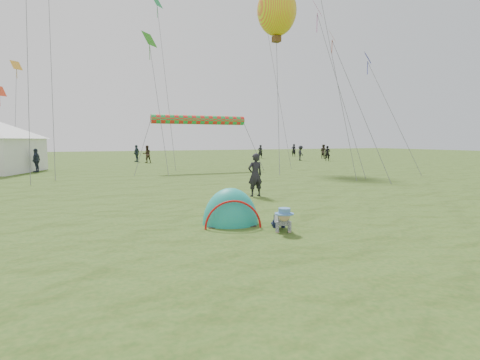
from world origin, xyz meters
name	(u,v)px	position (x,y,z in m)	size (l,w,h in m)	color
ground	(331,233)	(0.00, 0.00, 0.00)	(140.00, 140.00, 0.00)	#2A5018
crawling_toddler	(282,218)	(-0.99, 0.62, 0.31)	(0.57, 0.81, 0.62)	black
popup_tent	(231,224)	(-1.82, 1.87, 0.00)	(1.47, 1.21, 1.90)	teal
standing_adult	(255,175)	(0.90, 5.91, 0.84)	(0.61, 0.40, 1.68)	black
crowd_person_0	(327,153)	(18.73, 24.84, 0.79)	(0.58, 0.38, 1.58)	black
crowd_person_1	(147,154)	(0.99, 29.54, 0.83)	(0.81, 0.63, 1.66)	#372920
crowd_person_2	(137,153)	(0.34, 31.54, 0.85)	(0.99, 0.41, 1.69)	#293943
crowd_person_4	(19,153)	(-10.55, 37.28, 0.83)	(0.81, 0.53, 1.66)	#40352D
crowd_person_5	(10,155)	(-10.51, 30.49, 0.86)	(1.60, 0.51, 1.73)	black
crowd_person_6	(294,150)	(21.33, 35.50, 0.83)	(0.61, 0.40, 1.66)	black
crowd_person_8	(36,160)	(-7.82, 21.73, 0.81)	(0.95, 0.39, 1.61)	#283140
crowd_person_9	(301,153)	(16.57, 26.59, 0.80)	(1.03, 0.59, 1.60)	#222329
crowd_person_12	(260,152)	(14.97, 32.84, 0.80)	(0.59, 0.38, 1.60)	black
crowd_person_13	(323,151)	(21.40, 29.14, 0.83)	(0.81, 0.63, 1.67)	#352D25
balloon_kite	(277,14)	(8.81, 18.29, 11.56)	(2.94, 2.94, 4.12)	#CBF00A
rainbow_tube_kite	(199,120)	(2.74, 18.49, 3.61)	(0.64, 0.64, 6.76)	red
diamond_kite_2	(16,65)	(-9.41, 28.79, 8.22)	(0.84, 0.84, 0.00)	#F9A830
diamond_kite_3	(157,2)	(1.20, 24.39, 13.26)	(0.99, 0.99, 0.00)	#1A8A45
diamond_kite_5	(317,8)	(9.54, 14.21, 10.79)	(1.23, 1.23, 0.00)	#D635AF
diamond_kite_6	(332,36)	(8.85, 11.68, 8.34)	(0.85, 0.85, 0.00)	#E14D2C
diamond_kite_9	(149,39)	(-0.24, 20.48, 9.27)	(1.14, 1.14, 0.00)	#288616
diamond_kite_10	(368,58)	(13.91, 14.16, 7.99)	(0.91, 0.91, 0.00)	#1616BE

